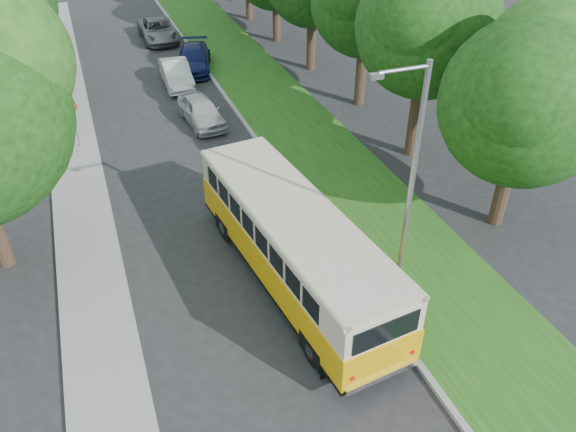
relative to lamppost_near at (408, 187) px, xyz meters
name	(u,v)px	position (x,y,z in m)	size (l,w,h in m)	color
ground	(245,284)	(-4.21, 2.50, -4.37)	(120.00, 120.00, 0.00)	#27272A
curb	(291,188)	(-0.61, 7.50, -4.29)	(0.20, 70.00, 0.15)	gray
grass_verge	(342,178)	(1.74, 7.50, -4.30)	(4.50, 70.00, 0.13)	#1F5316
sidewalk	(85,230)	(-9.01, 7.50, -4.31)	(2.20, 70.00, 0.12)	gray
lamppost_near	(408,187)	(0.00, 0.00, 0.00)	(1.71, 0.16, 8.00)	gray
lamppost_far	(53,38)	(-8.91, 18.50, -0.25)	(1.71, 0.16, 7.50)	gray
warning_sign	(73,116)	(-8.71, 14.48, -2.66)	(0.56, 0.10, 2.50)	gray
vintage_bus	(294,247)	(-2.63, 2.02, -2.86)	(2.61, 10.13, 3.01)	#FFB508
car_silver	(201,111)	(-2.61, 15.16, -3.67)	(1.65, 4.09, 1.39)	#BBBCC0
car_white	(176,74)	(-2.75, 20.72, -3.66)	(1.49, 4.27, 1.41)	silver
car_blue	(194,59)	(-1.21, 22.88, -3.66)	(1.98, 4.87, 1.41)	navy
car_grey	(158,30)	(-2.25, 29.61, -3.66)	(2.36, 5.11, 1.42)	#56595D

